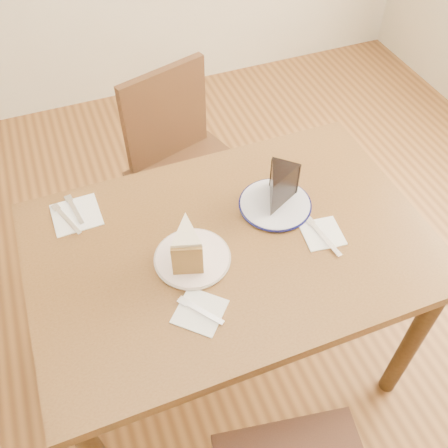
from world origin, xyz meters
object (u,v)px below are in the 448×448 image
(table, at_px, (230,262))
(chocolate_cake, at_px, (278,190))
(plate_navy, at_px, (275,204))
(plate_cream, at_px, (192,258))
(carrot_cake, at_px, (187,243))
(chair_far, at_px, (189,170))

(table, bearing_deg, chocolate_cake, 25.01)
(plate_navy, xyz_separation_m, chocolate_cake, (0.01, 0.00, 0.06))
(plate_cream, relative_size, carrot_cake, 1.82)
(plate_cream, relative_size, chocolate_cake, 1.67)
(carrot_cake, bearing_deg, chair_far, 89.80)
(carrot_cake, bearing_deg, table, 20.64)
(table, relative_size, chair_far, 1.33)
(chair_far, bearing_deg, table, 67.18)
(table, xyz_separation_m, plate_navy, (0.19, 0.09, 0.10))
(table, distance_m, chair_far, 0.63)
(chair_far, bearing_deg, chocolate_cake, 87.45)
(plate_navy, height_order, chocolate_cake, chocolate_cake)
(chocolate_cake, bearing_deg, plate_cream, 62.38)
(carrot_cake, bearing_deg, chocolate_cake, 33.87)
(plate_cream, bearing_deg, chair_far, 73.60)
(carrot_cake, distance_m, chocolate_cake, 0.35)
(plate_navy, bearing_deg, chocolate_cake, 13.21)
(chair_far, bearing_deg, carrot_cake, 55.04)
(plate_cream, xyz_separation_m, carrot_cake, (-0.01, 0.01, 0.06))
(chair_far, height_order, carrot_cake, chair_far)
(plate_navy, distance_m, chocolate_cake, 0.06)
(chocolate_cake, bearing_deg, table, 68.49)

